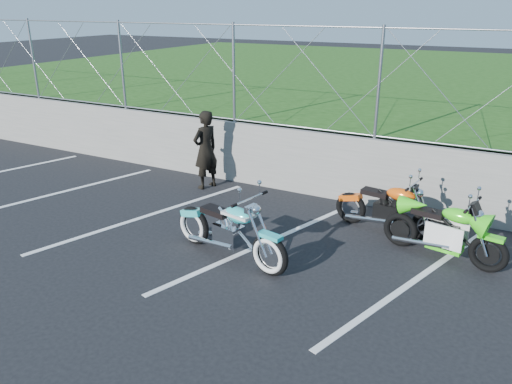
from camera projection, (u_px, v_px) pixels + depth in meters
The scene contains 9 objects.
ground at pixel (233, 271), 7.23m from camera, with size 90.00×90.00×0.00m, color black.
retaining_wall at pixel (322, 164), 9.89m from camera, with size 30.00×0.22×1.30m, color slate.
grass_field at pixel (421, 92), 18.14m from camera, with size 30.00×20.00×1.30m, color #1F4A13.
chain_link_fence at pixel (326, 80), 9.31m from camera, with size 28.00×0.03×2.00m.
parking_lines at pixel (335, 260), 7.52m from camera, with size 18.29×4.31×0.01m.
cruiser_turquoise at pixel (231, 233), 7.43m from camera, with size 2.16×0.71×1.09m.
naked_orange at pixel (390, 210), 8.30m from camera, with size 1.92×0.65×0.96m.
sportbike_green at pixel (445, 233), 7.44m from camera, with size 1.87×0.67×0.98m.
person_standing at pixel (206, 150), 10.26m from camera, with size 0.60×0.39×1.63m, color black.
Camera 1 is at (3.30, -5.45, 3.62)m, focal length 35.00 mm.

